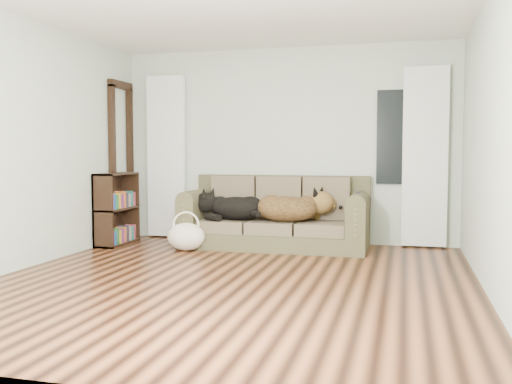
% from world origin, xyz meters
% --- Properties ---
extents(floor, '(5.00, 5.00, 0.00)m').
position_xyz_m(floor, '(0.00, 0.00, 0.00)').
color(floor, black).
rests_on(floor, ground).
extents(wall_back, '(4.50, 0.04, 2.60)m').
position_xyz_m(wall_back, '(0.00, 2.50, 1.30)').
color(wall_back, '#ADC0A7').
rests_on(wall_back, ground).
extents(wall_left, '(0.04, 5.00, 2.60)m').
position_xyz_m(wall_left, '(-2.25, 0.00, 1.30)').
color(wall_left, '#ADC0A7').
rests_on(wall_left, ground).
extents(wall_right, '(0.04, 5.00, 2.60)m').
position_xyz_m(wall_right, '(2.25, 0.00, 1.30)').
color(wall_right, '#ADC0A7').
rests_on(wall_right, ground).
extents(curtain_left, '(0.55, 0.08, 2.25)m').
position_xyz_m(curtain_left, '(-1.70, 2.42, 1.15)').
color(curtain_left, white).
rests_on(curtain_left, ground).
extents(curtain_right, '(0.55, 0.08, 2.25)m').
position_xyz_m(curtain_right, '(1.80, 2.42, 1.15)').
color(curtain_right, white).
rests_on(curtain_right, ground).
extents(window_pane, '(0.50, 0.03, 1.20)m').
position_xyz_m(window_pane, '(1.45, 2.47, 1.40)').
color(window_pane, black).
rests_on(window_pane, wall_back).
extents(door_casing, '(0.07, 0.60, 2.10)m').
position_xyz_m(door_casing, '(-2.20, 2.05, 1.05)').
color(door_casing, black).
rests_on(door_casing, ground).
extents(sofa, '(2.32, 1.00, 0.95)m').
position_xyz_m(sofa, '(-0.03, 1.97, 0.45)').
color(sofa, '#292918').
rests_on(sofa, floor).
extents(dog_black_lab, '(0.80, 0.62, 0.30)m').
position_xyz_m(dog_black_lab, '(-0.55, 1.88, 0.48)').
color(dog_black_lab, black).
rests_on(dog_black_lab, sofa).
extents(dog_shepherd, '(0.83, 0.61, 0.35)m').
position_xyz_m(dog_shepherd, '(0.20, 1.87, 0.49)').
color(dog_shepherd, black).
rests_on(dog_shepherd, sofa).
extents(tv_remote, '(0.07, 0.20, 0.02)m').
position_xyz_m(tv_remote, '(1.01, 1.83, 0.73)').
color(tv_remote, black).
rests_on(tv_remote, sofa).
extents(tote_bag, '(0.48, 0.38, 0.34)m').
position_xyz_m(tote_bag, '(-1.03, 1.45, 0.16)').
color(tote_bag, beige).
rests_on(tote_bag, floor).
extents(bookshelf, '(0.38, 0.78, 0.94)m').
position_xyz_m(bookshelf, '(-2.09, 1.69, 0.50)').
color(bookshelf, black).
rests_on(bookshelf, floor).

